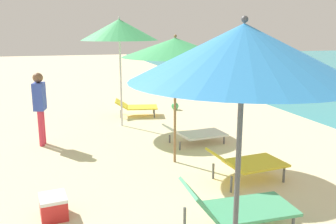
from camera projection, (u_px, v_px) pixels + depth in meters
name	position (u px, v px, depth m)	size (l,w,h in m)	color
umbrella_second	(243.00, 53.00, 3.06)	(1.98, 1.98, 2.66)	#4C4C51
lounger_second_shoreside	(235.00, 207.00, 4.58)	(1.44, 0.69, 0.70)	#4CA572
umbrella_third	(175.00, 48.00, 6.61)	(1.99, 1.99, 2.47)	olive
lounger_third_shoreside	(195.00, 134.00, 8.20)	(1.45, 0.82, 0.47)	white
lounger_third_inland	(246.00, 163.00, 6.14)	(1.35, 0.81, 0.58)	yellow
umbrella_farthest	(119.00, 30.00, 9.25)	(2.00, 2.00, 2.88)	silver
lounger_farthest_shoreside	(136.00, 106.00, 10.89)	(1.36, 0.87, 0.50)	yellow
person_walking_mid	(40.00, 102.00, 7.96)	(0.28, 0.39, 1.64)	#D8334C
beach_ball	(175.00, 106.00, 11.77)	(0.24, 0.24, 0.24)	#3FB266
cooler_box	(53.00, 206.00, 4.97)	(0.40, 0.46, 0.32)	red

